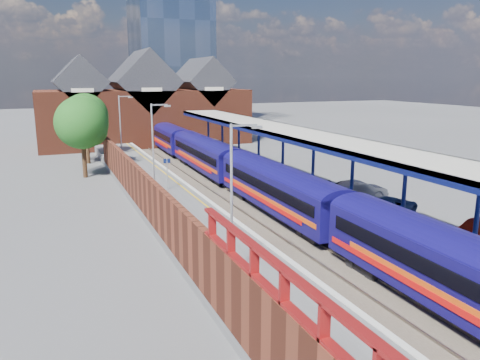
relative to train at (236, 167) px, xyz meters
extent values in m
plane|color=#5B5B5E|center=(-1.49, 4.92, -2.12)|extent=(240.00, 240.00, 0.00)
cube|color=#473D33|center=(-1.49, -5.08, -2.09)|extent=(6.00, 76.00, 0.06)
cube|color=slate|center=(-3.71, -5.08, -2.00)|extent=(0.07, 76.00, 0.14)
cube|color=slate|center=(-2.27, -5.08, -2.00)|extent=(0.07, 76.00, 0.14)
cube|color=slate|center=(-0.71, -5.08, -2.00)|extent=(0.07, 76.00, 0.14)
cube|color=slate|center=(0.73, -5.08, -2.00)|extent=(0.07, 76.00, 0.14)
cube|color=#565659|center=(-6.99, -5.08, -1.62)|extent=(5.00, 76.00, 1.00)
cube|color=#565659|center=(4.51, -5.08, -1.62)|extent=(6.00, 76.00, 1.00)
cube|color=silver|center=(-4.64, -5.08, -1.10)|extent=(0.30, 76.00, 0.05)
cube|color=silver|center=(1.66, -5.08, -1.10)|extent=(0.30, 76.00, 0.05)
cube|color=yellow|center=(-5.24, -5.08, -1.12)|extent=(0.14, 76.00, 0.01)
cube|color=#120C58|center=(0.01, -24.78, -0.22)|extent=(3.02, 16.04, 2.50)
cube|color=#120C58|center=(0.01, -24.78, 1.03)|extent=(3.02, 16.04, 0.60)
cube|color=#120C58|center=(0.01, -8.18, -0.22)|extent=(3.02, 16.04, 2.50)
cube|color=#120C58|center=(0.01, -8.18, 1.03)|extent=(3.02, 16.04, 0.60)
cube|color=#120C58|center=(0.01, 8.42, -0.22)|extent=(3.02, 16.04, 2.50)
cube|color=#120C58|center=(0.01, 8.42, 1.03)|extent=(3.02, 16.04, 0.60)
cube|color=#120C58|center=(0.01, 25.02, -0.22)|extent=(3.02, 16.04, 2.50)
cube|color=#120C58|center=(0.01, 25.02, 1.03)|extent=(3.02, 16.04, 0.60)
cube|color=black|center=(-1.41, 0.12, 0.23)|extent=(0.04, 60.54, 0.70)
cube|color=#E64F0F|center=(-1.42, 0.12, -0.57)|extent=(0.03, 55.27, 0.30)
cube|color=red|center=(-1.43, 0.12, -0.82)|extent=(0.03, 55.27, 0.30)
cube|color=black|center=(0.01, 30.62, -1.82)|extent=(2.00, 2.40, 0.60)
cylinder|color=#0E1655|center=(3.51, -22.08, 0.98)|extent=(0.24, 0.24, 4.20)
cylinder|color=#0E1655|center=(3.51, -17.08, 0.98)|extent=(0.24, 0.24, 4.20)
cylinder|color=#0E1655|center=(3.51, -12.08, 0.98)|extent=(0.24, 0.24, 4.20)
cylinder|color=#0E1655|center=(3.51, -7.08, 0.98)|extent=(0.24, 0.24, 4.20)
cylinder|color=#0E1655|center=(3.51, -2.08, 0.98)|extent=(0.24, 0.24, 4.20)
cylinder|color=#0E1655|center=(3.51, 2.92, 0.98)|extent=(0.24, 0.24, 4.20)
cylinder|color=#0E1655|center=(3.51, 7.92, 0.98)|extent=(0.24, 0.24, 4.20)
cylinder|color=#0E1655|center=(3.51, 12.92, 0.98)|extent=(0.24, 0.24, 4.20)
cylinder|color=#0E1655|center=(3.51, 17.92, 0.98)|extent=(0.24, 0.24, 4.20)
cube|color=beige|center=(4.01, -3.08, 3.23)|extent=(4.50, 52.00, 0.25)
cube|color=#0E1655|center=(1.86, -3.08, 3.08)|extent=(0.20, 52.00, 0.55)
cube|color=#0E1655|center=(6.16, -3.08, 3.08)|extent=(0.20, 52.00, 0.55)
cylinder|color=#A5A8AA|center=(-7.99, -19.08, 2.38)|extent=(0.12, 0.12, 7.00)
cube|color=#A5A8AA|center=(-7.39, -19.08, 5.78)|extent=(1.20, 0.08, 0.08)
cube|color=#A5A8AA|center=(-6.79, -19.08, 5.68)|extent=(0.45, 0.18, 0.12)
cylinder|color=#A5A8AA|center=(-7.99, -3.08, 2.38)|extent=(0.12, 0.12, 7.00)
cube|color=#A5A8AA|center=(-7.39, -3.08, 5.78)|extent=(1.20, 0.08, 0.08)
cube|color=#A5A8AA|center=(-6.79, -3.08, 5.68)|extent=(0.45, 0.18, 0.12)
cylinder|color=#A5A8AA|center=(-7.99, 12.92, 2.38)|extent=(0.12, 0.12, 7.00)
cube|color=#A5A8AA|center=(-7.39, 12.92, 5.78)|extent=(1.20, 0.08, 0.08)
cube|color=#A5A8AA|center=(-6.79, 12.92, 5.68)|extent=(0.45, 0.18, 0.12)
cylinder|color=#A5A8AA|center=(-6.49, -1.08, 0.13)|extent=(0.08, 0.08, 2.50)
cube|color=#0C194C|center=(-6.49, -1.08, 1.18)|extent=(0.55, 0.06, 0.35)
cube|color=maroon|center=(-9.59, -11.08, 0.28)|extent=(0.35, 50.00, 2.80)
cube|color=maroon|center=(-9.59, -28.08, 2.68)|extent=(0.30, 15.00, 0.12)
cube|color=maroon|center=(-9.59, -28.08, 1.73)|extent=(0.30, 15.00, 0.12)
cube|color=maroon|center=(-9.59, -29.08, 2.18)|extent=(0.30, 0.12, 1.00)
cube|color=maroon|center=(-9.59, -27.08, 2.18)|extent=(0.30, 0.12, 1.00)
cube|color=maroon|center=(-9.59, -25.08, 2.18)|extent=(0.30, 0.12, 1.00)
cube|color=maroon|center=(-9.59, -23.08, 2.18)|extent=(0.30, 0.12, 1.00)
cube|color=maroon|center=(-9.59, -21.08, 2.18)|extent=(0.30, 0.12, 1.00)
cube|color=maroon|center=(-1.49, 32.92, 1.88)|extent=(30.00, 12.00, 8.00)
cube|color=#232328|center=(-10.49, 32.92, 7.08)|extent=(7.13, 12.00, 7.13)
cube|color=#232328|center=(-1.49, 32.92, 7.08)|extent=(9.16, 12.00, 9.16)
cube|color=#232328|center=(7.51, 32.92, 7.08)|extent=(7.13, 12.00, 7.13)
cube|color=beige|center=(-10.49, 26.87, 6.08)|extent=(2.80, 0.15, 0.50)
cube|color=beige|center=(-1.49, 26.87, 6.08)|extent=(2.80, 0.15, 0.50)
cube|color=beige|center=(7.51, 26.87, 6.08)|extent=(2.80, 0.15, 0.50)
cube|color=#445875|center=(8.51, 54.92, 17.88)|extent=(14.00, 14.00, 40.00)
cylinder|color=#382314|center=(-11.99, 10.92, -0.12)|extent=(0.44, 0.44, 4.00)
sphere|color=#144E18|center=(-11.99, 10.92, 3.38)|extent=(5.20, 5.20, 5.20)
sphere|color=#144E18|center=(-11.19, 10.42, 2.68)|extent=(3.20, 3.20, 3.20)
cylinder|color=#382314|center=(-10.99, 18.92, -0.12)|extent=(0.44, 0.44, 4.00)
sphere|color=#144E18|center=(-10.99, 18.92, 3.38)|extent=(5.20, 5.20, 5.20)
sphere|color=#144E18|center=(-10.19, 18.42, 2.68)|extent=(3.20, 3.20, 3.20)
imported|color=#A0A0A4|center=(6.02, -9.71, -0.46)|extent=(4.20, 1.98, 1.33)
imported|color=black|center=(6.12, -8.80, -0.56)|extent=(4.16, 2.79, 1.12)
imported|color=navy|center=(5.38, -13.93, -0.51)|extent=(4.78, 3.30, 1.21)
camera|label=1|loc=(-15.28, -37.58, 7.84)|focal=35.00mm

